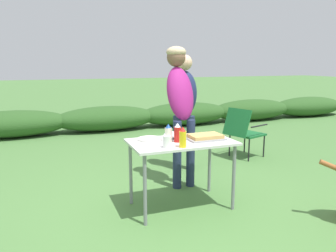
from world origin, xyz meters
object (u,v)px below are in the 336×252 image
(plate_stack, at_px, (150,139))
(ketchup_bottle, at_px, (178,133))
(folding_table, at_px, (181,148))
(mixing_bowl, at_px, (173,135))
(paper_cup_stack, at_px, (167,142))
(standing_person_in_red_jacket, at_px, (184,102))
(standing_person_in_navy_coat, at_px, (180,97))
(mayo_bottle, at_px, (168,133))
(camp_chair_green_behind_table, at_px, (243,130))
(food_tray, at_px, (205,137))
(mustard_bottle, at_px, (183,138))

(plate_stack, distance_m, ketchup_bottle, 0.32)
(folding_table, distance_m, mixing_bowl, 0.20)
(paper_cup_stack, xyz_separation_m, standing_person_in_red_jacket, (0.79, 1.38, 0.21))
(mixing_bowl, height_order, paper_cup_stack, paper_cup_stack)
(paper_cup_stack, xyz_separation_m, standing_person_in_navy_coat, (0.50, 0.87, 0.34))
(paper_cup_stack, distance_m, standing_person_in_navy_coat, 1.05)
(mayo_bottle, bearing_deg, camp_chair_green_behind_table, 36.45)
(mayo_bottle, bearing_deg, plate_stack, 137.94)
(food_tray, bearing_deg, ketchup_bottle, 178.92)
(standing_person_in_navy_coat, xyz_separation_m, standing_person_in_red_jacket, (0.28, 0.52, -0.13))
(mayo_bottle, relative_size, camp_chair_green_behind_table, 0.23)
(paper_cup_stack, bearing_deg, plate_stack, 99.00)
(folding_table, relative_size, standing_person_in_navy_coat, 0.63)
(standing_person_in_navy_coat, bearing_deg, food_tray, -90.00)
(ketchup_bottle, height_order, mayo_bottle, ketchup_bottle)
(folding_table, xyz_separation_m, ketchup_bottle, (-0.06, -0.02, 0.17))
(paper_cup_stack, distance_m, standing_person_in_red_jacket, 1.60)
(plate_stack, bearing_deg, paper_cup_stack, -81.00)
(ketchup_bottle, bearing_deg, mayo_bottle, 154.32)
(plate_stack, height_order, standing_person_in_navy_coat, standing_person_in_navy_coat)
(food_tray, relative_size, mustard_bottle, 1.91)
(standing_person_in_navy_coat, bearing_deg, mixing_bowl, -121.41)
(mixing_bowl, bearing_deg, mustard_bottle, -98.34)
(folding_table, bearing_deg, food_tray, -6.61)
(food_tray, distance_m, standing_person_in_red_jacket, 1.26)
(ketchup_bottle, distance_m, standing_person_in_navy_coat, 0.81)
(paper_cup_stack, bearing_deg, mustard_bottle, -14.31)
(folding_table, xyz_separation_m, plate_stack, (-0.30, 0.16, 0.09))
(plate_stack, height_order, camp_chair_green_behind_table, camp_chair_green_behind_table)
(ketchup_bottle, bearing_deg, mustard_bottle, -99.43)
(mustard_bottle, bearing_deg, camp_chair_green_behind_table, 42.22)
(mustard_bottle, distance_m, standing_person_in_red_jacket, 1.57)
(mixing_bowl, relative_size, standing_person_in_navy_coat, 0.12)
(standing_person_in_red_jacket, bearing_deg, mustard_bottle, -90.72)
(folding_table, bearing_deg, camp_chair_green_behind_table, 39.01)
(plate_stack, xyz_separation_m, camp_chair_green_behind_table, (2.00, 1.21, -0.28))
(ketchup_bottle, xyz_separation_m, standing_person_in_red_jacket, (0.60, 1.20, 0.17))
(folding_table, height_order, standing_person_in_navy_coat, standing_person_in_navy_coat)
(mayo_bottle, height_order, standing_person_in_navy_coat, standing_person_in_navy_coat)
(mixing_bowl, distance_m, standing_person_in_navy_coat, 0.67)
(paper_cup_stack, bearing_deg, mixing_bowl, 60.70)
(food_tray, distance_m, camp_chair_green_behind_table, 2.03)
(mixing_bowl, height_order, mayo_bottle, mayo_bottle)
(folding_table, bearing_deg, standing_person_in_red_jacket, 65.16)
(paper_cup_stack, height_order, camp_chair_green_behind_table, paper_cup_stack)
(camp_chair_green_behind_table, bearing_deg, ketchup_bottle, -69.33)
(paper_cup_stack, height_order, mayo_bottle, mayo_bottle)
(mayo_bottle, bearing_deg, folding_table, -6.66)
(mayo_bottle, bearing_deg, paper_cup_stack, -113.85)
(mustard_bottle, xyz_separation_m, ketchup_bottle, (0.04, 0.22, -0.00))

